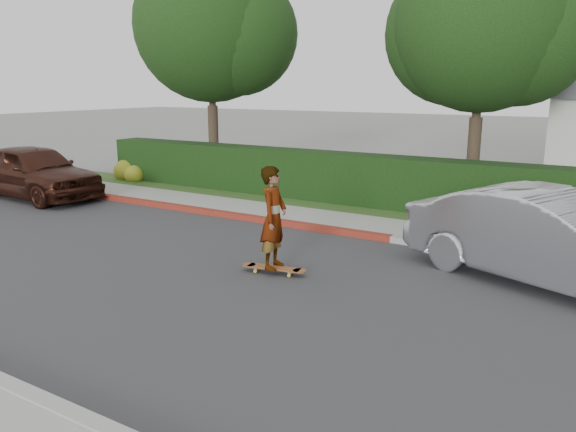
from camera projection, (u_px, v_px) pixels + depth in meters
name	position (u px, v px, depth m)	size (l,w,h in m)	color
ground	(247.00, 290.00, 9.56)	(120.00, 120.00, 0.00)	slate
road	(247.00, 290.00, 9.56)	(60.00, 8.00, 0.01)	#2D2D30
curb_near	(30.00, 398.00, 6.13)	(60.00, 0.20, 0.15)	#9E9E99
curb_far	(350.00, 233.00, 12.95)	(60.00, 0.20, 0.15)	#9E9E99
curb_red_section	(186.00, 209.00, 15.48)	(12.00, 0.21, 0.15)	maroon
sidewalk_far	(366.00, 226.00, 13.70)	(60.00, 1.60, 0.12)	gray
planting_strip	(390.00, 213.00, 15.03)	(60.00, 1.60, 0.10)	#2D4C1E
hedge	(304.00, 175.00, 16.89)	(15.00, 1.00, 1.50)	black
flowering_shrub	(129.00, 173.00, 20.16)	(1.40, 1.00, 0.90)	#2D4C19
tree_left	(213.00, 30.00, 19.39)	(5.99, 5.21, 8.00)	#33261C
tree_center	(484.00, 29.00, 15.32)	(5.66, 4.84, 7.44)	#33261C
skateboard	(274.00, 268.00, 10.36)	(1.27, 0.48, 0.12)	gold
skateboarder	(274.00, 218.00, 10.14)	(0.69, 0.45, 1.88)	white
car_silver	(549.00, 239.00, 9.68)	(1.74, 4.99, 1.64)	#AEAFB5
car_maroon	(34.00, 171.00, 17.17)	(1.95, 4.86, 1.65)	#371A11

